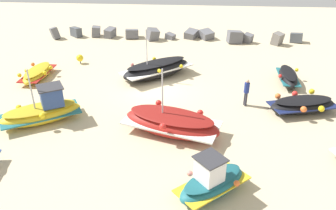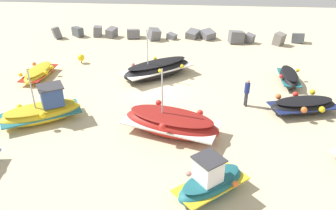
{
  "view_description": "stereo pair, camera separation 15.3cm",
  "coord_description": "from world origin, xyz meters",
  "px_view_note": "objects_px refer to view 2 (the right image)",
  "views": [
    {
      "loc": [
        2.3,
        -20.49,
        9.93
      ],
      "look_at": [
        1.03,
        -3.85,
        0.9
      ],
      "focal_mm": 36.14,
      "sensor_mm": 36.0,
      "label": 1
    },
    {
      "loc": [
        2.46,
        -20.48,
        9.93
      ],
      "look_at": [
        1.03,
        -3.85,
        0.9
      ],
      "focal_mm": 36.14,
      "sensor_mm": 36.0,
      "label": 2
    }
  ],
  "objects_px": {
    "fishing_boat_6": "(43,110)",
    "fishing_boat_3": "(211,182)",
    "fishing_boat_8": "(289,77)",
    "mooring_buoy_0": "(81,58)",
    "fishing_boat_5": "(171,123)",
    "fishing_boat_0": "(157,69)",
    "fishing_boat_2": "(39,73)",
    "person_walking": "(247,91)",
    "fishing_boat_1": "(303,105)"
  },
  "relations": [
    {
      "from": "fishing_boat_0",
      "to": "mooring_buoy_0",
      "type": "bearing_deg",
      "value": 122.28
    },
    {
      "from": "fishing_boat_5",
      "to": "fishing_boat_1",
      "type": "bearing_deg",
      "value": 38.92
    },
    {
      "from": "fishing_boat_2",
      "to": "fishing_boat_6",
      "type": "xyz_separation_m",
      "value": [
        2.82,
        -5.83,
        0.27
      ]
    },
    {
      "from": "fishing_boat_0",
      "to": "fishing_boat_5",
      "type": "distance_m",
      "value": 7.49
    },
    {
      "from": "fishing_boat_3",
      "to": "person_walking",
      "type": "xyz_separation_m",
      "value": [
        2.35,
        7.88,
        0.39
      ]
    },
    {
      "from": "fishing_boat_8",
      "to": "fishing_boat_6",
      "type": "bearing_deg",
      "value": 115.44
    },
    {
      "from": "fishing_boat_3",
      "to": "fishing_boat_5",
      "type": "height_order",
      "value": "fishing_boat_5"
    },
    {
      "from": "fishing_boat_3",
      "to": "fishing_boat_6",
      "type": "height_order",
      "value": "fishing_boat_6"
    },
    {
      "from": "fishing_boat_8",
      "to": "fishing_boat_2",
      "type": "bearing_deg",
      "value": 94.1
    },
    {
      "from": "fishing_boat_6",
      "to": "fishing_boat_8",
      "type": "xyz_separation_m",
      "value": [
        14.95,
        6.34,
        -0.19
      ]
    },
    {
      "from": "fishing_boat_1",
      "to": "mooring_buoy_0",
      "type": "relative_size",
      "value": 5.86
    },
    {
      "from": "fishing_boat_8",
      "to": "person_walking",
      "type": "relative_size",
      "value": 1.95
    },
    {
      "from": "fishing_boat_2",
      "to": "fishing_boat_5",
      "type": "xyz_separation_m",
      "value": [
        10.09,
        -6.48,
        0.24
      ]
    },
    {
      "from": "fishing_boat_3",
      "to": "fishing_boat_5",
      "type": "bearing_deg",
      "value": -106.47
    },
    {
      "from": "fishing_boat_2",
      "to": "person_walking",
      "type": "height_order",
      "value": "person_walking"
    },
    {
      "from": "fishing_boat_1",
      "to": "fishing_boat_3",
      "type": "bearing_deg",
      "value": -142.58
    },
    {
      "from": "fishing_boat_0",
      "to": "fishing_boat_6",
      "type": "height_order",
      "value": "fishing_boat_0"
    },
    {
      "from": "fishing_boat_1",
      "to": "fishing_boat_2",
      "type": "bearing_deg",
      "value": 153.39
    },
    {
      "from": "fishing_boat_0",
      "to": "fishing_boat_2",
      "type": "relative_size",
      "value": 1.5
    },
    {
      "from": "fishing_boat_6",
      "to": "person_walking",
      "type": "height_order",
      "value": "fishing_boat_6"
    },
    {
      "from": "fishing_boat_3",
      "to": "fishing_boat_6",
      "type": "xyz_separation_m",
      "value": [
        -9.24,
        5.09,
        0.05
      ]
    },
    {
      "from": "fishing_boat_2",
      "to": "fishing_boat_8",
      "type": "relative_size",
      "value": 1.08
    },
    {
      "from": "fishing_boat_8",
      "to": "fishing_boat_0",
      "type": "bearing_deg",
      "value": 90.34
    },
    {
      "from": "fishing_boat_3",
      "to": "mooring_buoy_0",
      "type": "height_order",
      "value": "fishing_boat_3"
    },
    {
      "from": "fishing_boat_6",
      "to": "fishing_boat_8",
      "type": "distance_m",
      "value": 16.23
    },
    {
      "from": "fishing_boat_1",
      "to": "fishing_boat_8",
      "type": "relative_size",
      "value": 1.28
    },
    {
      "from": "person_walking",
      "to": "mooring_buoy_0",
      "type": "bearing_deg",
      "value": -44.16
    },
    {
      "from": "fishing_boat_1",
      "to": "fishing_boat_3",
      "type": "relative_size",
      "value": 1.26
    },
    {
      "from": "fishing_boat_2",
      "to": "fishing_boat_8",
      "type": "bearing_deg",
      "value": -86.06
    },
    {
      "from": "fishing_boat_1",
      "to": "fishing_boat_8",
      "type": "distance_m",
      "value": 4.06
    },
    {
      "from": "fishing_boat_0",
      "to": "fishing_boat_8",
      "type": "height_order",
      "value": "fishing_boat_0"
    },
    {
      "from": "fishing_boat_5",
      "to": "fishing_boat_6",
      "type": "relative_size",
      "value": 1.22
    },
    {
      "from": "fishing_boat_3",
      "to": "person_walking",
      "type": "bearing_deg",
      "value": -146.97
    },
    {
      "from": "person_walking",
      "to": "fishing_boat_6",
      "type": "bearing_deg",
      "value": -4.09
    },
    {
      "from": "fishing_boat_5",
      "to": "mooring_buoy_0",
      "type": "distance_m",
      "value": 12.42
    },
    {
      "from": "fishing_boat_6",
      "to": "fishing_boat_0",
      "type": "bearing_deg",
      "value": 18.43
    },
    {
      "from": "fishing_boat_5",
      "to": "person_walking",
      "type": "bearing_deg",
      "value": 56.38
    },
    {
      "from": "fishing_boat_2",
      "to": "fishing_boat_5",
      "type": "relative_size",
      "value": 0.64
    },
    {
      "from": "fishing_boat_5",
      "to": "fishing_boat_0",
      "type": "bearing_deg",
      "value": 119.8
    },
    {
      "from": "fishing_boat_6",
      "to": "fishing_boat_3",
      "type": "bearing_deg",
      "value": -59.88
    },
    {
      "from": "fishing_boat_1",
      "to": "fishing_boat_5",
      "type": "xyz_separation_m",
      "value": [
        -7.59,
        -2.92,
        0.18
      ]
    },
    {
      "from": "fishing_boat_0",
      "to": "person_walking",
      "type": "height_order",
      "value": "fishing_boat_0"
    },
    {
      "from": "fishing_boat_2",
      "to": "fishing_boat_3",
      "type": "xyz_separation_m",
      "value": [
        12.05,
        -10.92,
        0.22
      ]
    },
    {
      "from": "fishing_boat_8",
      "to": "mooring_buoy_0",
      "type": "xyz_separation_m",
      "value": [
        -15.61,
        2.57,
        -0.01
      ]
    },
    {
      "from": "fishing_boat_3",
      "to": "fishing_boat_5",
      "type": "distance_m",
      "value": 4.86
    },
    {
      "from": "fishing_boat_5",
      "to": "fishing_boat_6",
      "type": "xyz_separation_m",
      "value": [
        -7.27,
        0.65,
        0.03
      ]
    },
    {
      "from": "fishing_boat_1",
      "to": "mooring_buoy_0",
      "type": "distance_m",
      "value": 16.88
    },
    {
      "from": "fishing_boat_3",
      "to": "fishing_boat_8",
      "type": "height_order",
      "value": "fishing_boat_3"
    },
    {
      "from": "fishing_boat_1",
      "to": "fishing_boat_8",
      "type": "height_order",
      "value": "fishing_boat_1"
    },
    {
      "from": "fishing_boat_1",
      "to": "person_walking",
      "type": "height_order",
      "value": "person_walking"
    }
  ]
}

